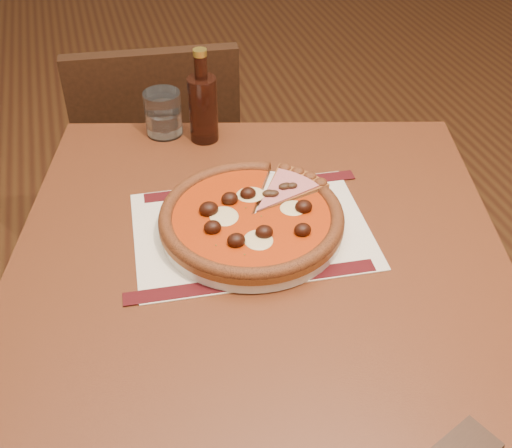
{
  "coord_description": "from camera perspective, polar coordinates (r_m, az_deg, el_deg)",
  "views": [
    {
      "loc": [
        -0.63,
        -1.67,
        1.44
      ],
      "look_at": [
        -0.4,
        -0.89,
        0.78
      ],
      "focal_mm": 45.0,
      "sensor_mm": 36.0,
      "label": 1
    }
  ],
  "objects": [
    {
      "name": "table",
      "position": [
        1.12,
        0.29,
        -5.86
      ],
      "size": [
        0.99,
        0.99,
        0.75
      ],
      "rotation": [
        0.0,
        0.0,
        -0.27
      ],
      "color": "brown",
      "rests_on": "ground"
    },
    {
      "name": "chair_far",
      "position": [
        1.75,
        -8.39,
        5.35
      ],
      "size": [
        0.44,
        0.44,
        0.84
      ],
      "rotation": [
        0.0,
        0.0,
        3.03
      ],
      "color": "black",
      "rests_on": "ground"
    },
    {
      "name": "placemat",
      "position": [
        1.08,
        -0.4,
        -0.55
      ],
      "size": [
        0.41,
        0.31,
        0.0
      ],
      "primitive_type": "cube",
      "rotation": [
        0.0,
        0.0,
        -0.08
      ],
      "color": "white",
      "rests_on": "table"
    },
    {
      "name": "plate",
      "position": [
        1.07,
        -0.4,
        -0.13
      ],
      "size": [
        0.3,
        0.3,
        0.02
      ],
      "primitive_type": "cylinder",
      "color": "white",
      "rests_on": "placemat"
    },
    {
      "name": "pizza",
      "position": [
        1.06,
        -0.42,
        0.69
      ],
      "size": [
        0.31,
        0.31,
        0.04
      ],
      "color": "#985C24",
      "rests_on": "plate"
    },
    {
      "name": "ham_slice",
      "position": [
        1.14,
        2.64,
        3.42
      ],
      "size": [
        0.15,
        0.13,
        0.02
      ],
      "rotation": [
        0.0,
        0.0,
        0.64
      ],
      "color": "#985C24",
      "rests_on": "plate"
    },
    {
      "name": "water_glass",
      "position": [
        1.33,
        -8.25,
        9.72
      ],
      "size": [
        0.09,
        0.09,
        0.09
      ],
      "primitive_type": "cylinder",
      "rotation": [
        0.0,
        0.0,
        -0.3
      ],
      "color": "white",
      "rests_on": "table"
    },
    {
      "name": "bottle",
      "position": [
        1.29,
        -4.74,
        10.45
      ],
      "size": [
        0.06,
        0.06,
        0.19
      ],
      "color": "black",
      "rests_on": "table"
    }
  ]
}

